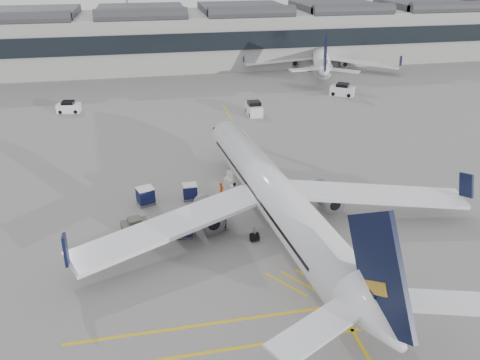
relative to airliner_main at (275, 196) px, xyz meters
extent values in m
plane|color=gray|center=(-8.31, -1.40, -3.13)|extent=(220.00, 220.00, 0.00)
cube|color=#9E9E99|center=(-8.31, 70.60, 2.37)|extent=(200.00, 20.00, 11.00)
cube|color=black|center=(-8.31, 60.40, 3.37)|extent=(200.00, 0.50, 3.60)
cube|color=#38383D|center=(-8.31, 70.60, 8.57)|extent=(200.00, 18.00, 1.40)
cylinder|color=slate|center=(-13.31, 84.60, 9.37)|extent=(0.44, 0.44, 25.00)
cube|color=gold|center=(1.69, 8.60, -3.12)|extent=(0.25, 60.00, 0.01)
cylinder|color=white|center=(-0.07, 0.68, 0.05)|extent=(6.82, 30.51, 3.80)
cone|color=white|center=(-1.79, 17.76, 0.05)|extent=(4.18, 4.40, 3.80)
cone|color=white|center=(1.69, -16.79, 0.46)|extent=(4.26, 5.20, 3.80)
cube|color=white|center=(-9.46, -1.79, -0.85)|extent=(17.17, 10.24, 0.35)
cube|color=white|center=(9.62, 0.14, -0.85)|extent=(17.54, 7.19, 0.35)
cylinder|color=slate|center=(-5.94, 0.60, -1.56)|extent=(2.47, 3.83, 2.12)
cylinder|color=slate|center=(5.71, 1.77, -1.56)|extent=(2.47, 3.83, 2.12)
cube|color=black|center=(1.63, -16.19, 3.28)|extent=(1.07, 7.67, 8.45)
cylinder|color=black|center=(-1.23, 12.23, -2.80)|extent=(0.35, 0.67, 0.65)
cylinder|color=black|center=(-2.33, -2.08, -2.72)|extent=(0.78, 0.87, 0.81)
cylinder|color=black|center=(2.70, -1.57, -2.72)|extent=(0.78, 0.87, 0.81)
cylinder|color=white|center=(26.36, 59.91, -0.27)|extent=(11.54, 26.91, 3.41)
cone|color=white|center=(31.06, 74.57, -0.27)|extent=(4.35, 4.49, 3.41)
cone|color=white|center=(21.55, 44.91, 0.09)|extent=(4.57, 5.18, 3.41)
cube|color=white|center=(17.75, 61.24, -1.09)|extent=(15.41, 3.32, 0.32)
cube|color=white|center=(34.14, 55.99, -1.09)|extent=(14.40, 11.65, 0.32)
cylinder|color=slate|center=(21.50, 61.95, -1.72)|extent=(2.81, 3.69, 1.90)
cylinder|color=slate|center=(31.50, 58.74, -1.72)|extent=(2.81, 3.69, 1.90)
cube|color=black|center=(21.71, 45.42, 2.63)|extent=(2.36, 6.65, 7.58)
cylinder|color=black|center=(29.54, 69.83, -2.84)|extent=(0.42, 0.63, 0.58)
cylinder|color=black|center=(23.51, 58.45, -2.76)|extent=(0.82, 0.88, 0.72)
cylinder|color=black|center=(27.82, 57.06, -2.76)|extent=(0.82, 0.88, 0.72)
cube|color=silver|center=(-1.17, 9.94, -2.80)|extent=(3.78, 2.72, 0.65)
cube|color=black|center=(-0.32, 10.32, -2.06)|extent=(3.28, 2.23, 1.37)
cube|color=silver|center=(-2.10, 9.52, -2.15)|extent=(1.26, 1.44, 0.83)
cylinder|color=black|center=(-2.08, 8.81, -2.92)|extent=(0.44, 0.32, 0.41)
cylinder|color=black|center=(-2.62, 10.00, -2.92)|extent=(0.44, 0.32, 0.41)
cylinder|color=black|center=(0.28, 9.89, -2.92)|extent=(0.44, 0.32, 0.41)
cylinder|color=black|center=(-0.25, 11.07, -2.92)|extent=(0.44, 0.32, 0.41)
cube|color=gray|center=(-5.17, 0.77, -2.95)|extent=(1.70, 1.42, 0.12)
cube|color=#111645|center=(-5.17, 0.77, -2.17)|extent=(1.56, 1.37, 1.41)
cube|color=silver|center=(-5.17, 0.77, -1.43)|extent=(1.61, 1.42, 0.10)
cylinder|color=black|center=(-5.87, 0.27, -3.02)|extent=(0.22, 0.11, 0.21)
cylinder|color=black|center=(-5.83, 1.33, -3.02)|extent=(0.22, 0.11, 0.21)
cylinder|color=black|center=(-4.51, 0.21, -3.02)|extent=(0.22, 0.11, 0.21)
cylinder|color=black|center=(-4.47, 1.28, -3.02)|extent=(0.22, 0.11, 0.21)
cube|color=gray|center=(-8.24, -0.04, -2.96)|extent=(1.78, 1.55, 0.11)
cube|color=#111645|center=(-8.24, -0.04, -2.21)|extent=(1.64, 1.48, 1.36)
cube|color=silver|center=(-8.24, -0.04, -1.49)|extent=(1.69, 1.53, 0.09)
cylinder|color=black|center=(-8.97, -0.45, -3.02)|extent=(0.22, 0.13, 0.21)
cylinder|color=black|center=(-8.81, 0.57, -3.02)|extent=(0.22, 0.13, 0.21)
cylinder|color=black|center=(-7.67, -0.65, -3.02)|extent=(0.22, 0.13, 0.21)
cylinder|color=black|center=(-7.51, 0.37, -3.02)|extent=(0.22, 0.13, 0.21)
cube|color=gray|center=(-11.52, 6.63, -2.94)|extent=(2.08, 1.89, 0.12)
cube|color=#111645|center=(-11.52, 6.63, -2.14)|extent=(1.92, 1.79, 1.46)
cube|color=silver|center=(-11.52, 6.63, -1.37)|extent=(1.98, 1.86, 0.10)
cylinder|color=black|center=(-12.01, 5.88, -3.01)|extent=(0.24, 0.17, 0.22)
cylinder|color=black|center=(-12.37, 6.92, -3.01)|extent=(0.24, 0.17, 0.22)
cylinder|color=black|center=(-10.68, 6.34, -3.01)|extent=(0.24, 0.17, 0.22)
cylinder|color=black|center=(-11.04, 7.38, -3.01)|extent=(0.24, 0.17, 0.22)
cube|color=gray|center=(-7.05, 6.87, -2.96)|extent=(1.55, 1.28, 0.11)
cube|color=#111645|center=(-7.05, 6.87, -2.24)|extent=(1.41, 1.23, 1.32)
cube|color=silver|center=(-7.05, 6.87, -1.55)|extent=(1.46, 1.28, 0.09)
cylinder|color=black|center=(-7.69, 6.37, -3.03)|extent=(0.20, 0.09, 0.20)
cylinder|color=black|center=(-7.68, 7.37, -3.03)|extent=(0.20, 0.09, 0.20)
cylinder|color=black|center=(-6.41, 6.37, -3.03)|extent=(0.20, 0.09, 0.20)
cylinder|color=black|center=(-6.41, 7.36, -3.03)|extent=(0.20, 0.09, 0.20)
imported|color=#FF480D|center=(-3.90, 6.19, -2.19)|extent=(0.74, 0.81, 1.86)
imported|color=orange|center=(-5.75, 2.24, -2.21)|extent=(1.12, 1.11, 1.83)
cube|color=#474A3F|center=(-12.59, 1.65, -2.61)|extent=(2.62, 1.92, 0.94)
cube|color=#474A3F|center=(-12.59, 1.65, -2.04)|extent=(1.36, 1.36, 0.47)
cylinder|color=black|center=(-13.27, 0.86, -2.86)|extent=(0.57, 0.35, 0.53)
cylinder|color=black|center=(-13.56, 2.05, -2.86)|extent=(0.57, 0.35, 0.53)
cylinder|color=black|center=(-11.62, 1.25, -2.86)|extent=(0.57, 0.35, 0.53)
cylinder|color=black|center=(-11.90, 2.44, -2.86)|extent=(0.57, 0.35, 0.53)
cone|color=#F24C0A|center=(3.07, 18.27, -2.90)|extent=(0.32, 0.32, 0.45)
cone|color=#F24C0A|center=(6.59, 6.24, -2.90)|extent=(0.32, 0.32, 0.44)
cube|color=silver|center=(-22.83, 39.40, -2.44)|extent=(3.71, 2.20, 1.37)
cube|color=black|center=(-22.83, 39.40, -1.61)|extent=(1.96, 1.88, 0.59)
cylinder|color=black|center=(-24.09, 38.77, -2.83)|extent=(0.61, 0.29, 0.59)
cylinder|color=black|center=(-23.88, 40.32, -2.83)|extent=(0.61, 0.29, 0.59)
cylinder|color=black|center=(-21.77, 38.47, -2.83)|extent=(0.61, 0.29, 0.59)
cylinder|color=black|center=(-21.56, 40.02, -2.83)|extent=(0.61, 0.29, 0.59)
cube|color=silver|center=(5.57, 32.53, -2.34)|extent=(2.04, 4.06, 1.57)
cube|color=black|center=(5.57, 32.53, -1.38)|extent=(1.92, 2.03, 0.67)
cylinder|color=black|center=(6.46, 31.17, -2.79)|extent=(0.25, 0.68, 0.67)
cylinder|color=black|center=(4.66, 31.18, -2.79)|extent=(0.25, 0.68, 0.67)
cylinder|color=black|center=(6.47, 33.87, -2.79)|extent=(0.25, 0.68, 0.67)
cylinder|color=black|center=(4.67, 33.88, -2.79)|extent=(0.25, 0.68, 0.67)
cube|color=silver|center=(23.25, 39.97, -2.33)|extent=(4.53, 3.97, 1.59)
cube|color=black|center=(23.25, 39.97, -1.37)|extent=(2.77, 2.74, 0.68)
cylinder|color=black|center=(21.62, 39.98, -2.78)|extent=(0.70, 0.59, 0.68)
cylinder|color=black|center=(22.63, 41.49, -2.78)|extent=(0.70, 0.59, 0.68)
cylinder|color=black|center=(23.88, 38.46, -2.78)|extent=(0.70, 0.59, 0.68)
cylinder|color=black|center=(24.89, 39.97, -2.78)|extent=(0.70, 0.59, 0.68)
camera|label=1|loc=(-10.42, -35.69, 19.80)|focal=35.00mm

